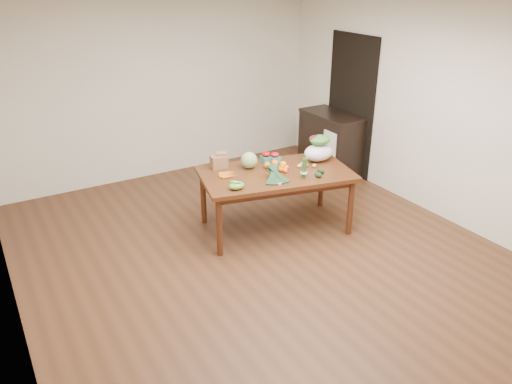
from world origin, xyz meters
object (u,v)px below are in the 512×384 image
dining_table (275,200)px  kale_bunch (277,175)px  cabbage (249,160)px  cabinet (330,143)px  mandarin_cluster (282,167)px  paper_bag (219,161)px  asparagus_bundle (304,168)px  salad_bag (319,149)px

dining_table → kale_bunch: (-0.15, -0.25, 0.45)m
cabbage → kale_bunch: 0.52m
cabinet → mandarin_cluster: cabinet is taller
paper_bag → cabbage: size_ratio=1.28×
cabinet → asparagus_bundle: (-1.57, -1.46, 0.40)m
cabbage → mandarin_cluster: bearing=-44.2°
paper_bag → cabbage: (0.30, -0.20, 0.01)m
mandarin_cluster → salad_bag: salad_bag is taller
cabbage → cabinet: bearing=24.0°
mandarin_cluster → kale_bunch: bearing=-134.9°
mandarin_cluster → asparagus_bundle: 0.33m
cabinet → kale_bunch: (-1.90, -1.39, 0.36)m
dining_table → paper_bag: paper_bag is taller
paper_bag → salad_bag: bearing=-19.7°
cabinet → asparagus_bundle: 2.18m
cabbage → asparagus_bundle: (0.39, -0.59, 0.03)m
cabinet → dining_table: bearing=-146.9°
mandarin_cluster → asparagus_bundle: size_ratio=0.72×
dining_table → paper_bag: size_ratio=6.94×
cabbage → salad_bag: size_ratio=0.52×
dining_table → cabinet: 2.09m
salad_bag → cabbage: bearing=165.7°
paper_bag → kale_bunch: paper_bag is taller
paper_bag → kale_bunch: 0.80m
paper_bag → dining_table: bearing=-42.5°
kale_bunch → salad_bag: size_ratio=1.05×
dining_table → salad_bag: bearing=17.3°
dining_table → asparagus_bundle: 0.62m
cabbage → paper_bag: bearing=146.8°
cabinet → kale_bunch: cabinet is taller
paper_bag → cabinet: bearing=16.5°
dining_table → salad_bag: salad_bag is taller
paper_bag → asparagus_bundle: bearing=-48.8°
cabinet → mandarin_cluster: size_ratio=5.67×
cabinet → asparagus_bundle: size_ratio=4.08×
cabinet → paper_bag: (-2.26, -0.67, 0.37)m
cabbage → kale_bunch: cabbage is taller
asparagus_bundle → cabbage: bearing=136.2°
cabinet → cabbage: (-1.95, -0.87, 0.38)m
cabinet → cabbage: size_ratio=5.13×
cabbage → asparagus_bundle: asparagus_bundle is taller
kale_bunch → salad_bag: bearing=33.0°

